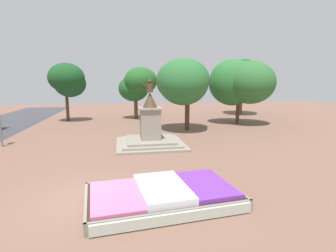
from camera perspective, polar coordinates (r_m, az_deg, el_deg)
The scene contains 8 objects.
ground_plane at distance 11.05m, azimuth -17.31°, elevation -14.88°, with size 91.23×91.23×0.00m, color brown.
flower_planter at distance 10.22m, azimuth -0.79°, elevation -14.80°, with size 5.97×3.97×0.66m.
statue_monument at distance 18.75m, azimuth -3.87°, elevation -1.32°, with size 4.80×4.80×4.67m.
park_tree_far_left at distance 29.22m, azimuth 15.70°, elevation 9.10°, with size 6.63×5.98×6.92m.
park_tree_behind_statue at distance 31.98m, azimuth -20.95°, elevation 9.26°, with size 4.04×3.82×6.60m.
park_tree_far_right at distance 24.36m, azimuth 3.08°, elevation 9.85°, with size 4.87×5.51×6.64m.
park_tree_street_side at distance 37.92m, azimuth 16.06°, elevation 10.46°, with size 5.17×5.87×7.59m.
park_tree_mid_canopy at distance 32.39m, azimuth -6.52°, elevation 9.22°, with size 4.61×4.46×6.26m.
Camera 1 is at (1.45, -9.99, 4.50)m, focal length 28.00 mm.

